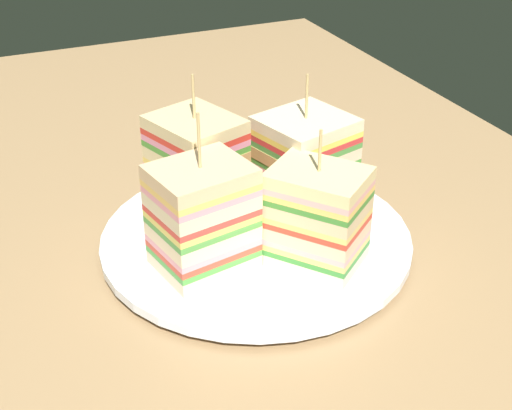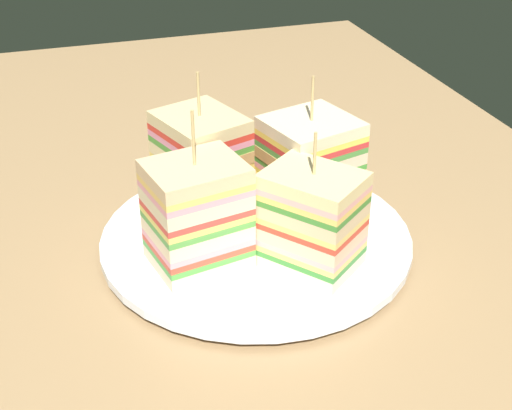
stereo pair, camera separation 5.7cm
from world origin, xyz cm
name	(u,v)px [view 1 (the left image)]	position (x,y,z in cm)	size (l,w,h in cm)	color
ground_plane	(256,257)	(0.00, 0.00, -0.90)	(126.67, 74.40, 1.80)	#9F7D54
plate	(256,240)	(0.00, 0.00, 0.90)	(27.37, 27.37, 1.48)	white
sandwich_wedge_0	(197,168)	(-5.24, -3.44, 6.28)	(9.15, 8.42, 13.59)	beige
sandwich_wedge_1	(203,218)	(2.50, -5.74, 5.99)	(7.44, 8.54, 13.57)	beige
sandwich_wedge_2	(316,217)	(5.56, 2.87, 5.66)	(9.42, 9.11, 11.92)	beige
sandwich_wedge_3	(304,165)	(-2.38, 5.79, 6.05)	(8.70, 9.08, 13.21)	beige
chip_pile	(265,230)	(1.07, 0.37, 2.47)	(7.42, 8.27, 2.09)	#DEB662
spoon	(258,162)	(-14.79, 6.69, 0.42)	(8.45, 13.25, 1.00)	silver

